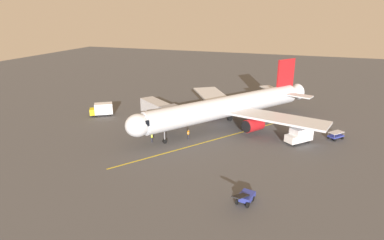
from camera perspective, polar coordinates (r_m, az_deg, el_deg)
ground_plane at (r=62.74m, az=5.17°, el=-0.98°), size 220.00×220.00×0.00m
apron_lead_in_line at (r=56.50m, az=4.63°, el=-3.23°), size 23.48×32.66×0.01m
airplane at (r=60.88m, az=6.42°, el=2.32°), size 31.22×34.99×11.50m
jet_bridge at (r=58.88m, az=-5.39°, el=1.54°), size 10.39×8.41×5.40m
ground_crew_marshaller at (r=54.92m, az=-7.01°, el=-2.98°), size 0.41×0.47×1.71m
ground_crew_wing_walker at (r=55.81m, az=-0.63°, el=-2.48°), size 0.26×0.41×1.71m
ground_crew_loader at (r=67.65m, az=-0.64°, el=1.36°), size 0.31×0.43×1.71m
belt_loader_near_nose at (r=38.96m, az=9.27°, el=-13.04°), size 2.08×4.72×2.32m
box_truck_portside at (r=56.85m, az=18.16°, el=-2.51°), size 4.52×4.73×2.62m
baggage_cart_starboard_side at (r=61.06m, az=23.75°, el=-2.47°), size 2.77×2.87×1.27m
box_truck_rear_apron at (r=70.54m, az=-15.45°, el=1.82°), size 4.92×4.14×2.62m
safety_cone_nose_left at (r=58.26m, az=-7.83°, el=-2.37°), size 0.32×0.32×0.55m
safety_cone_nose_right at (r=62.53m, az=-5.87°, el=-0.81°), size 0.32×0.32×0.55m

